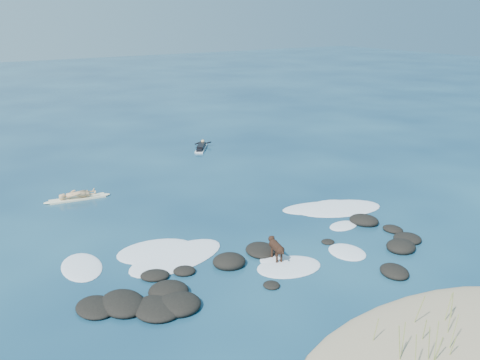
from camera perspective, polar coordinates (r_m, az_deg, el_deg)
ground at (r=20.44m, az=2.00°, el=-6.11°), size 160.00×160.00×0.00m
sand_dune at (r=15.32m, az=20.63°, el=-16.20°), size 9.00×4.40×0.60m
dune_grass at (r=14.50m, az=19.47°, el=-15.19°), size 2.76×1.63×1.19m
reef_rocks at (r=17.55m, az=0.10°, el=-9.99°), size 12.57×5.28×0.49m
breaking_foam at (r=20.60m, az=2.36°, el=-5.88°), size 14.06×6.07×0.12m
standing_surfer_rig at (r=25.22m, az=-17.06°, el=-0.58°), size 2.97×0.83×1.69m
paddling_surfer_rig at (r=33.15m, az=-4.16°, el=3.54°), size 1.78×2.14×0.42m
dog at (r=18.46m, az=3.86°, el=-7.09°), size 0.49×1.22×0.78m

